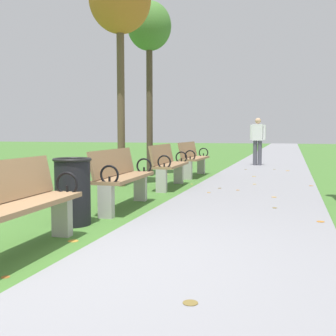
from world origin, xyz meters
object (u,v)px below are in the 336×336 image
Objects in this scene: park_bench_4 at (193,158)px; trash_bin at (73,191)px; tree_1 at (120,2)px; tree_2 at (149,31)px; park_bench_2 at (122,177)px; park_bench_1 at (18,204)px; park_bench_3 at (168,164)px; pedestrian_walking at (258,139)px.

trash_bin is (-0.15, -6.04, -0.06)m from park_bench_4.
tree_1 reaches higher than tree_2.
tree_2 reaches higher than park_bench_4.
park_bench_4 is at bearing 66.37° from tree_1.
park_bench_2 is 0.36× the size of tree_2.
tree_1 is 1.02× the size of tree_2.
park_bench_1 is 2.53m from park_bench_2.
tree_2 reaches higher than trash_bin.
park_bench_4 is at bearing 90.00° from park_bench_3.
park_bench_1 is 5.04m from park_bench_3.
park_bench_3 is 0.35× the size of tree_1.
tree_2 is at bearing 99.07° from park_bench_1.
park_bench_3 is at bearing 2.94° from tree_1.
pedestrian_walking reaches higher than park_bench_2.
trash_bin is at bearing -98.40° from pedestrian_walking.
tree_1 is at bearing -177.06° from park_bench_3.
park_bench_3 is 1.00× the size of pedestrian_walking.
park_bench_2 is at bearing -98.61° from pedestrian_walking.
tree_1 is at bearing -113.63° from park_bench_4.
park_bench_1 is 6.10m from tree_1.
tree_1 reaches higher than trash_bin.
park_bench_4 is 0.35× the size of tree_2.
trash_bin is at bearing -80.36° from tree_2.
park_bench_3 is 1.92× the size of trash_bin.
tree_1 is at bearing 101.67° from park_bench_1.
pedestrian_walking is at bearing 83.28° from park_bench_1.
park_bench_1 is 1.31m from trash_bin.
park_bench_4 reaches higher than trash_bin.
tree_1 is (-1.03, -0.05, 3.36)m from park_bench_3.
park_bench_2 is at bearing 90.00° from park_bench_1.
trash_bin is (-0.15, -1.23, -0.06)m from park_bench_2.
park_bench_1 is at bearing -90.00° from park_bench_2.
park_bench_1 is at bearing -80.93° from tree_2.
park_bench_2 is at bearing -76.18° from tree_2.
park_bench_2 is 2.51m from park_bench_3.
park_bench_3 is 2.30m from park_bench_4.
tree_2 is at bearing -120.88° from pedestrian_walking.
pedestrian_walking is at bearing 81.60° from trash_bin.
park_bench_4 is 3.49m from tree_2.
park_bench_3 is 0.36× the size of tree_2.
park_bench_4 is 6.04m from trash_bin.
trash_bin is at bearing 96.46° from park_bench_1.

